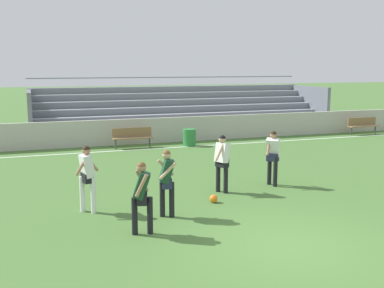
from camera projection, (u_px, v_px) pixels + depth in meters
name	position (u px, v px, depth m)	size (l,w,h in m)	color
ground_plane	(289.00, 247.00, 9.47)	(160.00, 160.00, 0.00)	#477033
field_line_sideline	(146.00, 149.00, 20.64)	(44.00, 0.12, 0.01)	white
sideline_wall	(138.00, 131.00, 21.98)	(48.00, 0.16, 1.20)	#BCB7AD
bleacher_stand	(183.00, 109.00, 26.01)	(16.44, 4.31, 3.01)	#9EA3AD
bench_far_left	(132.00, 136.00, 20.92)	(1.80, 0.40, 0.90)	olive
bench_near_bin	(363.00, 124.00, 25.06)	(1.80, 0.40, 0.90)	olive
trash_bin	(189.00, 137.00, 21.47)	(0.60, 0.60, 0.78)	#2D7F3D
player_white_wide_right	(222.00, 158.00, 13.42)	(0.63, 0.48, 1.69)	black
player_dark_wide_left	(167.00, 177.00, 11.22)	(0.48, 0.53, 1.66)	black
player_white_trailing_run	(87.00, 173.00, 11.57)	(0.64, 0.46, 1.70)	white
player_dark_challenging	(142.00, 192.00, 10.05)	(0.48, 0.55, 1.61)	black
player_white_dropping_back	(273.00, 153.00, 14.21)	(0.65, 0.54, 1.69)	black
soccer_ball	(214.00, 199.00, 12.54)	(0.22, 0.22, 0.22)	orange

